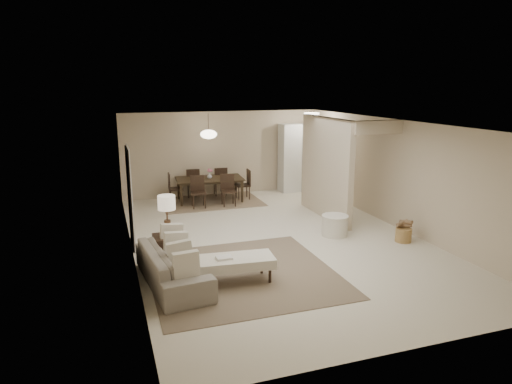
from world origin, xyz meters
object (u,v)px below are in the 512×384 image
object	(u,v)px
pantry_cabinet	(299,158)
sofa	(173,266)
round_pouf	(335,226)
side_table	(169,250)
wicker_basket	(403,235)
ottoman_bench	(236,262)
dining_table	(210,190)

from	to	relation	value
pantry_cabinet	sofa	xyz separation A→B (m)	(-4.80, -5.71, -0.74)
sofa	round_pouf	size ratio (longest dim) A/B	3.62
pantry_cabinet	side_table	xyz separation A→B (m)	(-4.75, -4.86, -0.77)
sofa	wicker_basket	world-z (taller)	sofa
round_pouf	sofa	bearing A→B (deg)	-159.97
ottoman_bench	side_table	xyz separation A→B (m)	(-0.97, 1.14, -0.08)
ottoman_bench	round_pouf	bearing A→B (deg)	36.56
round_pouf	wicker_basket	distance (m)	1.46
sofa	ottoman_bench	xyz separation A→B (m)	(1.02, -0.30, 0.05)
pantry_cabinet	ottoman_bench	xyz separation A→B (m)	(-3.78, -6.01, -0.69)
round_pouf	wicker_basket	xyz separation A→B (m)	(1.19, -0.84, -0.08)
sofa	round_pouf	xyz separation A→B (m)	(3.78, 1.38, -0.08)
ottoman_bench	side_table	size ratio (longest dim) A/B	2.30
round_pouf	dining_table	distance (m)	4.33
sofa	round_pouf	distance (m)	4.02
dining_table	round_pouf	bearing A→B (deg)	-59.62
side_table	wicker_basket	xyz separation A→B (m)	(4.92, -0.30, -0.14)
side_table	wicker_basket	distance (m)	4.94
pantry_cabinet	wicker_basket	distance (m)	5.25
ottoman_bench	sofa	bearing A→B (deg)	168.88
wicker_basket	dining_table	bearing A→B (deg)	123.52
ottoman_bench	side_table	bearing A→B (deg)	135.62
round_pouf	dining_table	bearing A→B (deg)	116.44
pantry_cabinet	side_table	bearing A→B (deg)	-134.32
pantry_cabinet	ottoman_bench	size ratio (longest dim) A/B	1.60
ottoman_bench	side_table	distance (m)	1.50
round_pouf	wicker_basket	world-z (taller)	round_pouf
pantry_cabinet	ottoman_bench	distance (m)	7.13
sofa	wicker_basket	distance (m)	5.01
side_table	dining_table	bearing A→B (deg)	67.80
pantry_cabinet	side_table	size ratio (longest dim) A/B	3.69
sofa	pantry_cabinet	bearing A→B (deg)	-46.46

